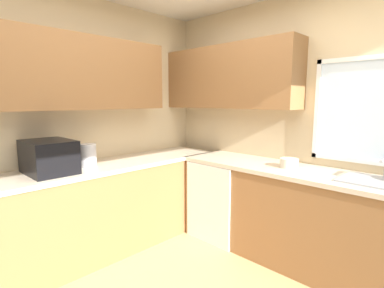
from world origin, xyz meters
TOP-DOWN VIEW (x-y plane):
  - room_shell at (-0.74, 0.52)m, footprint 3.56×3.41m
  - counter_run_left at (-1.41, 0.00)m, footprint 0.65×3.02m
  - counter_run_back at (0.21, 1.34)m, footprint 2.65×0.65m
  - dishwasher at (-0.75, 1.31)m, footprint 0.60×0.60m
  - microwave at (-1.41, -0.34)m, footprint 0.48×0.36m
  - kettle at (-1.39, 0.02)m, footprint 0.15×0.15m
  - sink_assembly at (0.75, 1.34)m, footprint 0.55×0.40m
  - bowl at (0.00, 1.34)m, footprint 0.17×0.17m

SIDE VIEW (x-z plane):
  - dishwasher at x=-0.75m, z-range 0.00..0.86m
  - counter_run_left at x=-1.41m, z-range 0.00..0.91m
  - counter_run_back at x=0.21m, z-range 0.00..0.91m
  - sink_assembly at x=0.75m, z-range 0.82..1.01m
  - bowl at x=0.00m, z-range 0.91..1.00m
  - kettle at x=-1.39m, z-range 0.91..1.13m
  - microwave at x=-1.41m, z-range 0.91..1.20m
  - room_shell at x=-0.74m, z-range 0.49..3.14m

